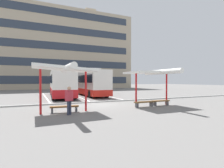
{
  "coord_description": "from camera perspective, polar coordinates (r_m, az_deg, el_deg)",
  "views": [
    {
      "loc": [
        -5.32,
        -14.73,
        2.11
      ],
      "look_at": [
        2.85,
        3.5,
        1.75
      ],
      "focal_mm": 28.17,
      "sensor_mm": 36.0,
      "label": 1
    }
  ],
  "objects": [
    {
      "name": "ground_plane",
      "position": [
        15.8,
        -4.27,
        -6.65
      ],
      "size": [
        160.0,
        160.0,
        0.0
      ],
      "primitive_type": "plane",
      "color": "slate"
    },
    {
      "name": "terminal_building",
      "position": [
        54.15,
        -18.45,
        10.11
      ],
      "size": [
        43.32,
        14.27,
        24.17
      ],
      "color": "tan",
      "rests_on": "ground"
    },
    {
      "name": "coach_bus_0",
      "position": [
        24.37,
        -16.16,
        0.13
      ],
      "size": [
        3.35,
        11.69,
        3.78
      ],
      "color": "silver",
      "rests_on": "ground"
    },
    {
      "name": "coach_bus_1",
      "position": [
        25.37,
        -7.18,
        0.26
      ],
      "size": [
        2.54,
        10.57,
        3.81
      ],
      "color": "silver",
      "rests_on": "ground"
    },
    {
      "name": "lane_stripe_0",
      "position": [
        24.62,
        -20.77,
        -3.95
      ],
      "size": [
        0.16,
        14.0,
        0.01
      ],
      "primitive_type": "cube",
      "color": "white",
      "rests_on": "ground"
    },
    {
      "name": "lane_stripe_1",
      "position": [
        25.15,
        -11.87,
        -3.8
      ],
      "size": [
        0.16,
        14.0,
        0.01
      ],
      "primitive_type": "cube",
      "color": "white",
      "rests_on": "ground"
    },
    {
      "name": "lane_stripe_2",
      "position": [
        26.25,
        -3.52,
        -3.58
      ],
      "size": [
        0.16,
        14.0,
        0.01
      ],
      "primitive_type": "cube",
      "color": "white",
      "rests_on": "ground"
    },
    {
      "name": "waiting_shelter_0",
      "position": [
        11.81,
        -15.05,
        4.56
      ],
      "size": [
        3.94,
        4.43,
        3.13
      ],
      "color": "red",
      "rests_on": "ground"
    },
    {
      "name": "bench_0",
      "position": [
        12.19,
        -15.21,
        -7.36
      ],
      "size": [
        1.87,
        0.54,
        0.45
      ],
      "color": "brown",
      "rests_on": "ground"
    },
    {
      "name": "waiting_shelter_1",
      "position": [
        14.88,
        13.49,
        3.52
      ],
      "size": [
        4.11,
        4.61,
        2.99
      ],
      "color": "red",
      "rests_on": "ground"
    },
    {
      "name": "bench_1",
      "position": [
        14.52,
        10.39,
        -6.01
      ],
      "size": [
        1.73,
        0.48,
        0.45
      ],
      "color": "brown",
      "rests_on": "ground"
    },
    {
      "name": "bench_2",
      "position": [
        15.69,
        15.59,
        -5.51
      ],
      "size": [
        1.6,
        0.42,
        0.45
      ],
      "color": "brown",
      "rests_on": "ground"
    },
    {
      "name": "platform_kerb",
      "position": [
        17.2,
        -5.98,
        -5.82
      ],
      "size": [
        44.0,
        0.24,
        0.12
      ],
      "primitive_type": "cube",
      "color": "#ADADA8",
      "rests_on": "ground"
    },
    {
      "name": "waiting_passenger_0",
      "position": [
        11.2,
        -13.74,
        -4.53
      ],
      "size": [
        0.54,
        0.47,
        1.76
      ],
      "color": "#33384C",
      "rests_on": "ground"
    }
  ]
}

